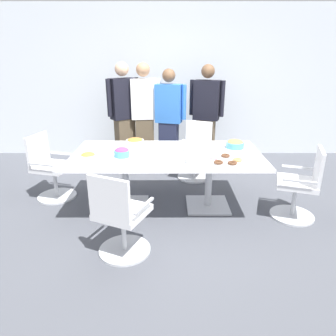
{
  "coord_description": "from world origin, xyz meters",
  "views": [
    {
      "loc": [
        0.01,
        -3.73,
        1.95
      ],
      "look_at": [
        0.0,
        0.0,
        0.55
      ],
      "focal_mm": 32.85,
      "sensor_mm": 36.0,
      "label": 1
    }
  ],
  "objects_px": {
    "person_standing_2": "(170,118)",
    "snack_bowl_pretzels": "(136,141)",
    "snack_bowl_cookies": "(236,144)",
    "napkin_pile": "(195,159)",
    "person_standing_3": "(207,115)",
    "donut_platter": "(226,160)",
    "conference_table": "(168,163)",
    "snack_bowl_candy_mix": "(123,152)",
    "person_standing_0": "(125,114)",
    "person_standing_1": "(145,114)",
    "snack_bowl_chips_yellow": "(89,156)",
    "plate_stack": "(191,150)",
    "office_chair_1": "(302,188)",
    "office_chair_2": "(196,153)",
    "office_chair_0": "(121,219)",
    "office_chair_3": "(52,170)"
  },
  "relations": [
    {
      "from": "person_standing_2",
      "to": "snack_bowl_pretzels",
      "type": "height_order",
      "value": "person_standing_2"
    },
    {
      "from": "snack_bowl_cookies",
      "to": "napkin_pile",
      "type": "relative_size",
      "value": 1.44
    },
    {
      "from": "person_standing_3",
      "to": "snack_bowl_cookies",
      "type": "distance_m",
      "value": 1.43
    },
    {
      "from": "donut_platter",
      "to": "conference_table",
      "type": "bearing_deg",
      "value": 155.34
    },
    {
      "from": "napkin_pile",
      "to": "snack_bowl_candy_mix",
      "type": "bearing_deg",
      "value": 166.82
    },
    {
      "from": "conference_table",
      "to": "napkin_pile",
      "type": "height_order",
      "value": "napkin_pile"
    },
    {
      "from": "person_standing_0",
      "to": "person_standing_2",
      "type": "height_order",
      "value": "person_standing_0"
    },
    {
      "from": "person_standing_1",
      "to": "person_standing_2",
      "type": "xyz_separation_m",
      "value": [
        0.43,
        -0.09,
        -0.06
      ]
    },
    {
      "from": "snack_bowl_chips_yellow",
      "to": "plate_stack",
      "type": "xyz_separation_m",
      "value": [
        1.24,
        0.34,
        -0.03
      ]
    },
    {
      "from": "office_chair_1",
      "to": "snack_bowl_candy_mix",
      "type": "bearing_deg",
      "value": 103.93
    },
    {
      "from": "snack_bowl_chips_yellow",
      "to": "office_chair_2",
      "type": "bearing_deg",
      "value": 43.15
    },
    {
      "from": "person_standing_2",
      "to": "snack_bowl_candy_mix",
      "type": "bearing_deg",
      "value": 86.28
    },
    {
      "from": "office_chair_0",
      "to": "snack_bowl_candy_mix",
      "type": "relative_size",
      "value": 4.75
    },
    {
      "from": "person_standing_3",
      "to": "person_standing_1",
      "type": "bearing_deg",
      "value": 18.06
    },
    {
      "from": "person_standing_3",
      "to": "plate_stack",
      "type": "distance_m",
      "value": 1.62
    },
    {
      "from": "office_chair_0",
      "to": "snack_bowl_cookies",
      "type": "xyz_separation_m",
      "value": [
        1.38,
        1.31,
        0.4
      ]
    },
    {
      "from": "donut_platter",
      "to": "office_chair_3",
      "type": "bearing_deg",
      "value": 165.3
    },
    {
      "from": "person_standing_0",
      "to": "snack_bowl_pretzels",
      "type": "bearing_deg",
      "value": 68.66
    },
    {
      "from": "office_chair_3",
      "to": "office_chair_2",
      "type": "bearing_deg",
      "value": 125.17
    },
    {
      "from": "donut_platter",
      "to": "plate_stack",
      "type": "height_order",
      "value": "donut_platter"
    },
    {
      "from": "snack_bowl_candy_mix",
      "to": "snack_bowl_pretzels",
      "type": "bearing_deg",
      "value": 78.86
    },
    {
      "from": "snack_bowl_pretzels",
      "to": "person_standing_3",
      "type": "bearing_deg",
      "value": 47.65
    },
    {
      "from": "person_standing_3",
      "to": "napkin_pile",
      "type": "xyz_separation_m",
      "value": [
        -0.37,
        -1.98,
        -0.14
      ]
    },
    {
      "from": "snack_bowl_candy_mix",
      "to": "snack_bowl_pretzels",
      "type": "height_order",
      "value": "snack_bowl_candy_mix"
    },
    {
      "from": "person_standing_2",
      "to": "person_standing_3",
      "type": "xyz_separation_m",
      "value": [
        0.66,
        0.08,
        0.04
      ]
    },
    {
      "from": "person_standing_1",
      "to": "snack_bowl_pretzels",
      "type": "relative_size",
      "value": 7.31
    },
    {
      "from": "office_chair_3",
      "to": "donut_platter",
      "type": "xyz_separation_m",
      "value": [
        2.33,
        -0.61,
        0.36
      ]
    },
    {
      "from": "conference_table",
      "to": "snack_bowl_candy_mix",
      "type": "distance_m",
      "value": 0.6
    },
    {
      "from": "office_chair_3",
      "to": "person_standing_3",
      "type": "bearing_deg",
      "value": 135.4
    },
    {
      "from": "person_standing_0",
      "to": "plate_stack",
      "type": "relative_size",
      "value": 9.81
    },
    {
      "from": "conference_table",
      "to": "donut_platter",
      "type": "xyz_separation_m",
      "value": [
        0.69,
        -0.32,
        0.14
      ]
    },
    {
      "from": "person_standing_0",
      "to": "snack_bowl_chips_yellow",
      "type": "xyz_separation_m",
      "value": [
        -0.18,
        -1.89,
        -0.16
      ]
    },
    {
      "from": "office_chair_3",
      "to": "plate_stack",
      "type": "height_order",
      "value": "office_chair_3"
    },
    {
      "from": "person_standing_3",
      "to": "snack_bowl_candy_mix",
      "type": "height_order",
      "value": "person_standing_3"
    },
    {
      "from": "office_chair_2",
      "to": "snack_bowl_chips_yellow",
      "type": "xyz_separation_m",
      "value": [
        -1.4,
        -1.32,
        0.39
      ]
    },
    {
      "from": "conference_table",
      "to": "snack_bowl_cookies",
      "type": "distance_m",
      "value": 0.96
    },
    {
      "from": "office_chair_2",
      "to": "snack_bowl_chips_yellow",
      "type": "distance_m",
      "value": 1.96
    },
    {
      "from": "snack_bowl_cookies",
      "to": "person_standing_2",
      "type": "bearing_deg",
      "value": 123.92
    },
    {
      "from": "office_chair_2",
      "to": "person_standing_1",
      "type": "relative_size",
      "value": 0.5
    },
    {
      "from": "person_standing_0",
      "to": "napkin_pile",
      "type": "relative_size",
      "value": 10.97
    },
    {
      "from": "snack_bowl_pretzels",
      "to": "napkin_pile",
      "type": "relative_size",
      "value": 1.49
    },
    {
      "from": "snack_bowl_pretzels",
      "to": "plate_stack",
      "type": "xyz_separation_m",
      "value": [
        0.74,
        -0.32,
        -0.03
      ]
    },
    {
      "from": "conference_table",
      "to": "person_standing_3",
      "type": "bearing_deg",
      "value": 67.5
    },
    {
      "from": "person_standing_3",
      "to": "office_chair_1",
      "type": "bearing_deg",
      "value": 134.43
    },
    {
      "from": "person_standing_0",
      "to": "conference_table",
      "type": "bearing_deg",
      "value": 79.36
    },
    {
      "from": "office_chair_0",
      "to": "office_chair_3",
      "type": "relative_size",
      "value": 1.0
    },
    {
      "from": "person_standing_0",
      "to": "person_standing_1",
      "type": "bearing_deg",
      "value": 148.22
    },
    {
      "from": "person_standing_1",
      "to": "office_chair_3",
      "type": "bearing_deg",
      "value": 41.52
    },
    {
      "from": "person_standing_3",
      "to": "snack_bowl_chips_yellow",
      "type": "relative_size",
      "value": 9.52
    },
    {
      "from": "office_chair_3",
      "to": "office_chair_0",
      "type": "bearing_deg",
      "value": 56.13
    }
  ]
}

